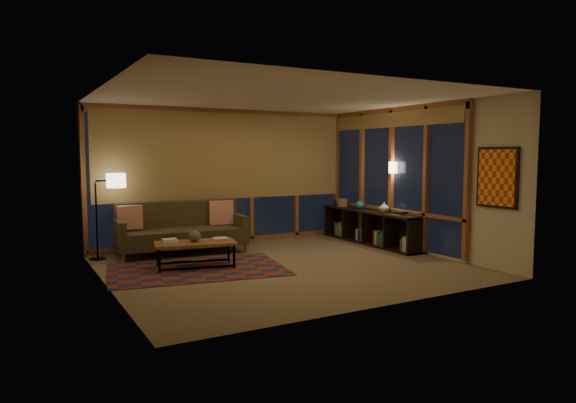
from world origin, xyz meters
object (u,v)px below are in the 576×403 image
sofa (182,229)px  bookshelf (370,227)px  floor_lamp (96,217)px  coffee_table (196,255)px

sofa → bookshelf: bearing=-8.0°
sofa → floor_lamp: bearing=174.7°
floor_lamp → bookshelf: floor_lamp is taller
coffee_table → floor_lamp: (-1.26, 1.46, 0.53)m
coffee_table → floor_lamp: size_ratio=0.84×
floor_lamp → bookshelf: 5.18m
bookshelf → coffee_table: bearing=-173.9°
coffee_table → bookshelf: 3.81m
bookshelf → floor_lamp: bearing=168.2°
sofa → coffee_table: (-0.16, -1.21, -0.25)m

